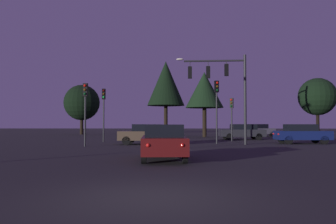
{
  "coord_description": "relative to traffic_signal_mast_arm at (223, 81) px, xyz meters",
  "views": [
    {
      "loc": [
        0.49,
        -7.23,
        1.55
      ],
      "look_at": [
        -0.11,
        19.24,
        2.46
      ],
      "focal_mm": 36.71,
      "sensor_mm": 36.0,
      "label": 1
    }
  ],
  "objects": [
    {
      "name": "traffic_light_corner_left",
      "position": [
        -0.43,
        0.73,
        -1.32
      ],
      "size": [
        0.36,
        0.38,
        4.88
      ],
      "color": "#232326",
      "rests_on": "ground"
    },
    {
      "name": "tree_right_cluster",
      "position": [
        -4.86,
        17.68,
        1.93
      ],
      "size": [
        4.74,
        4.74,
        9.54
      ],
      "color": "black",
      "rests_on": "ground"
    },
    {
      "name": "ground_plane",
      "position": [
        -4.09,
        5.95,
        -4.75
      ],
      "size": [
        168.0,
        168.0,
        0.0
      ],
      "primitive_type": "plane",
      "color": "#262326",
      "rests_on": "ground"
    },
    {
      "name": "car_parked_lot",
      "position": [
        6.41,
        16.22,
        -3.95
      ],
      "size": [
        4.46,
        3.67,
        1.52
      ],
      "color": "gray",
      "rests_on": "ground"
    },
    {
      "name": "tree_center_horizon",
      "position": [
        -17.43,
        24.33,
        -0.07
      ],
      "size": [
        5.23,
        5.23,
        7.3
      ],
      "color": "black",
      "rests_on": "ground"
    },
    {
      "name": "car_far_lane",
      "position": [
        2.94,
        8.07,
        -3.95
      ],
      "size": [
        4.51,
        2.14,
        1.52
      ],
      "color": "#232328",
      "rests_on": "ground"
    },
    {
      "name": "car_crossing_left",
      "position": [
        -5.82,
        0.04,
        -3.95
      ],
      "size": [
        4.11,
        2.03,
        1.52
      ],
      "color": "#473828",
      "rests_on": "ground"
    },
    {
      "name": "traffic_light_corner_right",
      "position": [
        1.4,
        4.95,
        -1.99
      ],
      "size": [
        0.37,
        0.39,
        3.86
      ],
      "color": "#232326",
      "rests_on": "ground"
    },
    {
      "name": "car_crossing_right",
      "position": [
        6.25,
        1.27,
        -3.95
      ],
      "size": [
        4.18,
        1.86,
        1.52
      ],
      "color": "#0F1947",
      "rests_on": "ground"
    },
    {
      "name": "tree_behind_sign",
      "position": [
        -0.2,
        14.76,
        0.79
      ],
      "size": [
        4.49,
        4.49,
        7.69
      ],
      "color": "black",
      "rests_on": "ground"
    },
    {
      "name": "tree_left_far",
      "position": [
        10.34,
        8.18,
        -0.54
      ],
      "size": [
        3.68,
        3.68,
        6.06
      ],
      "color": "black",
      "rests_on": "ground"
    },
    {
      "name": "traffic_signal_mast_arm",
      "position": [
        0.0,
        0.0,
        0.0
      ],
      "size": [
        5.24,
        0.53,
        6.74
      ],
      "color": "#232326",
      "rests_on": "ground"
    },
    {
      "name": "car_nearside_lane",
      "position": [
        -4.13,
        -10.92,
        -3.95
      ],
      "size": [
        2.1,
        4.67,
        1.52
      ],
      "color": "#4C0F0F",
      "rests_on": "ground"
    },
    {
      "name": "traffic_light_far_side",
      "position": [
        -9.76,
        3.39,
        -1.53
      ],
      "size": [
        0.32,
        0.36,
        4.56
      ],
      "color": "#232326",
      "rests_on": "ground"
    },
    {
      "name": "traffic_light_median",
      "position": [
        -9.76,
        -2.59,
        -1.69
      ],
      "size": [
        0.31,
        0.35,
        4.32
      ],
      "color": "#232326",
      "rests_on": "ground"
    }
  ]
}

